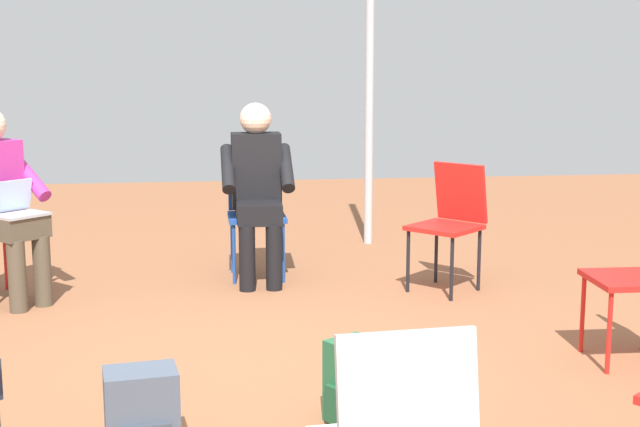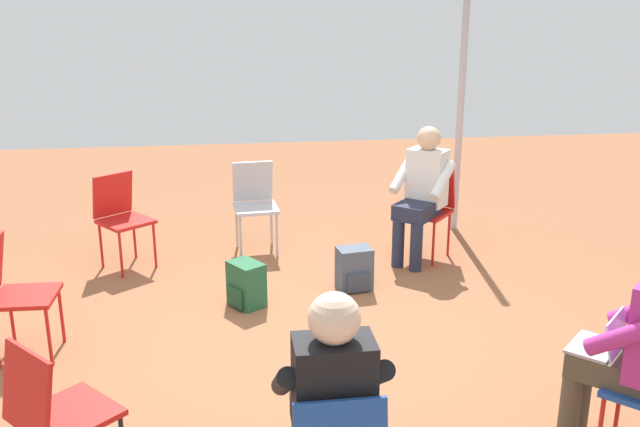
{
  "view_description": "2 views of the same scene",
  "coord_description": "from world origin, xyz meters",
  "px_view_note": "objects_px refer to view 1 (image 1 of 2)",
  "views": [
    {
      "loc": [
        -4.25,
        0.21,
        1.55
      ],
      "look_at": [
        0.38,
        -0.37,
        0.73
      ],
      "focal_mm": 50.0,
      "sensor_mm": 36.0,
      "label": 1
    },
    {
      "loc": [
        4.52,
        -0.51,
        2.4
      ],
      "look_at": [
        -0.05,
        0.09,
        0.95
      ],
      "focal_mm": 40.0,
      "sensor_mm": 36.0,
      "label": 2
    }
  ],
  "objects_px": {
    "chair_southeast": "(451,217)",
    "chair_east": "(256,207)",
    "backpack_near_laptop_user": "(362,389)",
    "backpack_by_empty_chair": "(142,420)",
    "person_with_laptop": "(1,195)",
    "person_in_black": "(257,183)"
  },
  "relations": [
    {
      "from": "chair_southeast",
      "to": "chair_east",
      "type": "xyz_separation_m",
      "value": [
        0.56,
        1.27,
        0.0
      ]
    },
    {
      "from": "backpack_near_laptop_user",
      "to": "backpack_by_empty_chair",
      "type": "bearing_deg",
      "value": 103.28
    },
    {
      "from": "chair_southeast",
      "to": "chair_east",
      "type": "bearing_deg",
      "value": 23.77
    },
    {
      "from": "chair_southeast",
      "to": "person_with_laptop",
      "type": "height_order",
      "value": "person_with_laptop"
    },
    {
      "from": "person_in_black",
      "to": "backpack_by_empty_chair",
      "type": "bearing_deg",
      "value": 77.01
    },
    {
      "from": "chair_east",
      "to": "person_with_laptop",
      "type": "relative_size",
      "value": 0.69
    },
    {
      "from": "backpack_by_empty_chair",
      "to": "person_in_black",
      "type": "bearing_deg",
      "value": -12.4
    },
    {
      "from": "person_in_black",
      "to": "backpack_near_laptop_user",
      "type": "bearing_deg",
      "value": 96.08
    },
    {
      "from": "person_with_laptop",
      "to": "backpack_near_laptop_user",
      "type": "height_order",
      "value": "person_with_laptop"
    },
    {
      "from": "person_in_black",
      "to": "backpack_by_empty_chair",
      "type": "xyz_separation_m",
      "value": [
        -2.76,
        0.61,
        -0.54
      ]
    },
    {
      "from": "chair_east",
      "to": "person_with_laptop",
      "type": "xyz_separation_m",
      "value": [
        -0.52,
        1.63,
        0.2
      ]
    },
    {
      "from": "person_with_laptop",
      "to": "backpack_near_laptop_user",
      "type": "bearing_deg",
      "value": 86.33
    },
    {
      "from": "chair_east",
      "to": "backpack_by_empty_chair",
      "type": "relative_size",
      "value": 2.36
    },
    {
      "from": "person_in_black",
      "to": "backpack_by_empty_chair",
      "type": "relative_size",
      "value": 3.44
    },
    {
      "from": "backpack_near_laptop_user",
      "to": "person_in_black",
      "type": "bearing_deg",
      "value": 6.67
    },
    {
      "from": "chair_east",
      "to": "person_with_laptop",
      "type": "bearing_deg",
      "value": 17.01
    },
    {
      "from": "chair_east",
      "to": "backpack_near_laptop_user",
      "type": "bearing_deg",
      "value": 95.71
    },
    {
      "from": "chair_southeast",
      "to": "person_in_black",
      "type": "relative_size",
      "value": 0.69
    },
    {
      "from": "chair_southeast",
      "to": "backpack_by_empty_chair",
      "type": "distance_m",
      "value": 3.04
    },
    {
      "from": "backpack_near_laptop_user",
      "to": "chair_southeast",
      "type": "bearing_deg",
      "value": -24.3
    },
    {
      "from": "backpack_near_laptop_user",
      "to": "backpack_by_empty_chair",
      "type": "xyz_separation_m",
      "value": [
        -0.21,
        0.9,
        0.0
      ]
    },
    {
      "from": "chair_southeast",
      "to": "chair_east",
      "type": "height_order",
      "value": "same"
    }
  ]
}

